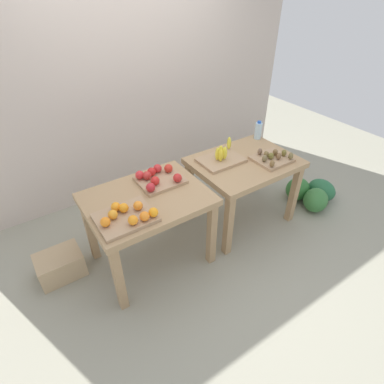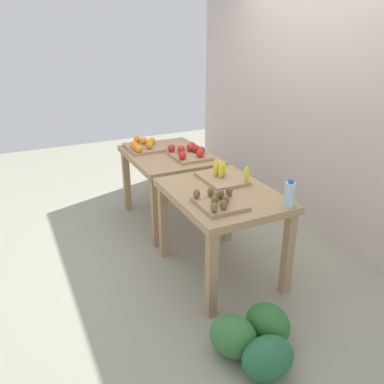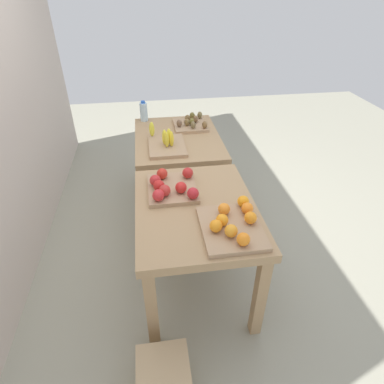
# 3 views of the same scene
# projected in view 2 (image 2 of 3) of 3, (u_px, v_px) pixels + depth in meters

# --- Properties ---
(ground_plane) EXTENTS (8.00, 8.00, 0.00)m
(ground_plane) POSITION_uv_depth(u_px,v_px,m) (192.00, 242.00, 3.93)
(ground_plane) COLOR gray
(back_wall) EXTENTS (4.40, 0.12, 3.00)m
(back_wall) POSITION_uv_depth(u_px,v_px,m) (315.00, 80.00, 3.88)
(back_wall) COLOR beige
(back_wall) RESTS_ON ground_plane
(display_table_left) EXTENTS (1.04, 0.80, 0.77)m
(display_table_left) POSITION_uv_depth(u_px,v_px,m) (169.00, 164.00, 4.13)
(display_table_left) COLOR tan
(display_table_left) RESTS_ON ground_plane
(display_table_right) EXTENTS (1.04, 0.80, 0.77)m
(display_table_right) POSITION_uv_depth(u_px,v_px,m) (222.00, 204.00, 3.21)
(display_table_right) COLOR tan
(display_table_right) RESTS_ON ground_plane
(orange_bin) EXTENTS (0.46, 0.36, 0.11)m
(orange_bin) POSITION_uv_depth(u_px,v_px,m) (144.00, 146.00, 4.22)
(orange_bin) COLOR tan
(orange_bin) RESTS_ON display_table_left
(apple_bin) EXTENTS (0.42, 0.35, 0.11)m
(apple_bin) POSITION_uv_depth(u_px,v_px,m) (189.00, 153.00, 3.97)
(apple_bin) COLOR tan
(apple_bin) RESTS_ON display_table_left
(banana_crate) EXTENTS (0.44, 0.32, 0.17)m
(banana_crate) POSITION_uv_depth(u_px,v_px,m) (223.00, 176.00, 3.37)
(banana_crate) COLOR tan
(banana_crate) RESTS_ON display_table_right
(kiwi_bin) EXTENTS (0.36, 0.32, 0.10)m
(kiwi_bin) POSITION_uv_depth(u_px,v_px,m) (219.00, 202.00, 2.90)
(kiwi_bin) COLOR tan
(kiwi_bin) RESTS_ON display_table_right
(water_bottle) EXTENTS (0.08, 0.08, 0.21)m
(water_bottle) POSITION_uv_depth(u_px,v_px,m) (290.00, 194.00, 2.87)
(water_bottle) COLOR silver
(water_bottle) RESTS_ON display_table_right
(watermelon_pile) EXTENTS (0.59, 0.64, 0.28)m
(watermelon_pile) POSITION_uv_depth(u_px,v_px,m) (256.00, 339.00, 2.54)
(watermelon_pile) COLOR #26643D
(watermelon_pile) RESTS_ON ground_plane
(cardboard_produce_box) EXTENTS (0.40, 0.30, 0.24)m
(cardboard_produce_box) POSITION_uv_depth(u_px,v_px,m) (167.00, 181.00, 5.13)
(cardboard_produce_box) COLOR tan
(cardboard_produce_box) RESTS_ON ground_plane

